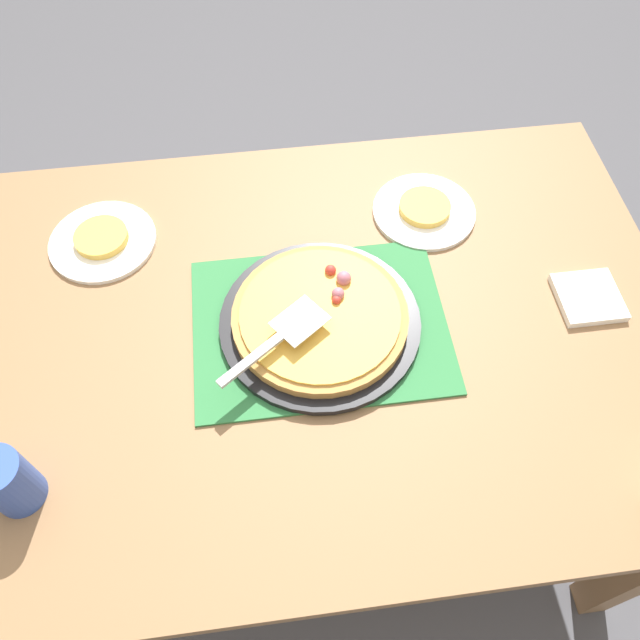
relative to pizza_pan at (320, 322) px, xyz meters
name	(u,v)px	position (x,y,z in m)	size (l,w,h in m)	color
ground_plane	(320,466)	(0.00, 0.00, -0.76)	(8.00, 8.00, 0.00)	#4C4C51
dining_table	(320,355)	(0.00, 0.00, -0.12)	(1.40, 1.00, 0.75)	olive
placemat	(320,325)	(0.00, 0.00, -0.01)	(0.48, 0.36, 0.01)	#2D753D
pizza_pan	(320,322)	(0.00, 0.00, 0.00)	(0.38, 0.38, 0.01)	black
pizza	(320,316)	(0.00, 0.00, 0.02)	(0.33, 0.33, 0.05)	#B78442
plate_near_left	(424,211)	(-0.26, -0.26, -0.01)	(0.22, 0.22, 0.01)	white
plate_far_right	(103,241)	(0.42, -0.26, -0.01)	(0.22, 0.22, 0.01)	white
served_slice_left	(425,207)	(-0.26, -0.26, 0.01)	(0.11, 0.11, 0.02)	#EAB747
served_slice_right	(101,237)	(0.42, -0.26, 0.01)	(0.11, 0.11, 0.02)	#EAB747
cup_far	(8,482)	(0.52, 0.26, 0.05)	(0.08, 0.08, 0.12)	#3351AD
pizza_server	(280,337)	(0.08, 0.06, 0.06)	(0.21, 0.17, 0.01)	silver
napkin_stack	(588,297)	(-0.53, 0.01, -0.01)	(0.12, 0.12, 0.02)	white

